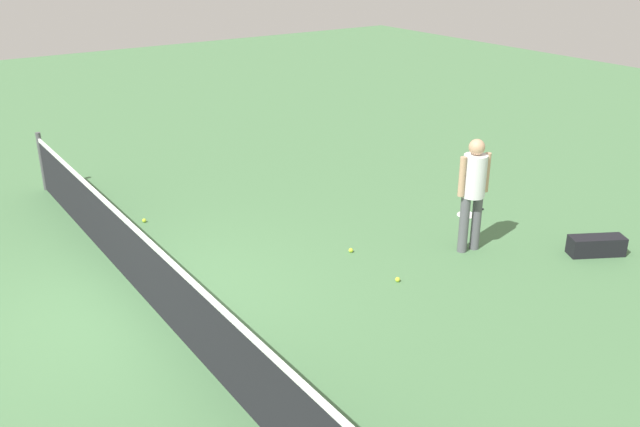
{
  "coord_description": "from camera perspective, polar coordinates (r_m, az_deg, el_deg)",
  "views": [
    {
      "loc": [
        -7.6,
        2.53,
        4.39
      ],
      "look_at": [
        -0.6,
        -2.25,
        0.9
      ],
      "focal_mm": 38.72,
      "sensor_mm": 36.0,
      "label": 1
    }
  ],
  "objects": [
    {
      "name": "tennis_racket_near_player",
      "position": [
        11.72,
        12.09,
        -0.08
      ],
      "size": [
        0.33,
        0.59,
        0.03
      ],
      "color": "white",
      "rests_on": "ground_plane"
    },
    {
      "name": "tennis_ball_midcourt",
      "position": [
        9.39,
        6.43,
        -5.44
      ],
      "size": [
        0.07,
        0.07,
        0.07
      ],
      "primitive_type": "sphere",
      "color": "#C6E033",
      "rests_on": "ground_plane"
    },
    {
      "name": "player_near_side",
      "position": [
        10.09,
        12.56,
        2.24
      ],
      "size": [
        0.39,
        0.53,
        1.7
      ],
      "color": "#595960",
      "rests_on": "ground_plane"
    },
    {
      "name": "equipment_bag",
      "position": [
        10.83,
        22.04,
        -2.47
      ],
      "size": [
        0.63,
        0.84,
        0.28
      ],
      "color": "black",
      "rests_on": "ground_plane"
    },
    {
      "name": "tennis_ball_near_player",
      "position": [
        11.53,
        -14.33,
        -0.56
      ],
      "size": [
        0.07,
        0.07,
        0.07
      ],
      "primitive_type": "sphere",
      "color": "#C6E033",
      "rests_on": "ground_plane"
    },
    {
      "name": "tennis_ball_by_net",
      "position": [
        10.16,
        2.57,
        -3.06
      ],
      "size": [
        0.07,
        0.07,
        0.07
      ],
      "primitive_type": "sphere",
      "color": "#C6E033",
      "rests_on": "ground_plane"
    },
    {
      "name": "court_net",
      "position": [
        8.9,
        -14.3,
        -4.27
      ],
      "size": [
        10.09,
        0.09,
        1.07
      ],
      "color": "#4C4C51",
      "rests_on": "ground_plane"
    },
    {
      "name": "ground_plane",
      "position": [
        9.13,
        -14.01,
        -7.09
      ],
      "size": [
        40.0,
        40.0,
        0.0
      ],
      "primitive_type": "plane",
      "color": "#4C7A4C"
    }
  ]
}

